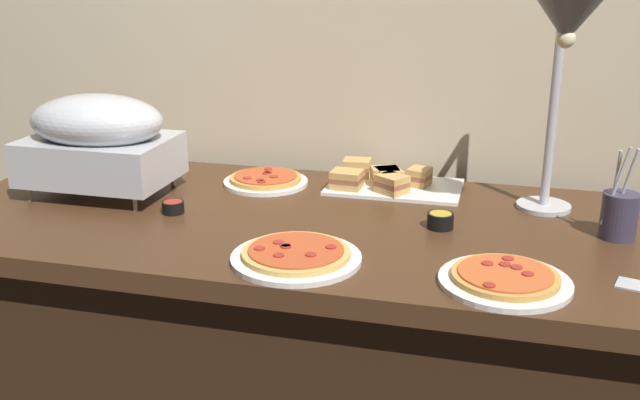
% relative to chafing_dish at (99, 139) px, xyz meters
% --- Properties ---
extents(back_wall, '(4.40, 0.04, 2.40)m').
position_rel_chafing_dish_xyz_m(back_wall, '(0.59, 0.45, 0.28)').
color(back_wall, '#C6B593').
rests_on(back_wall, ground_plane).
extents(buffet_table, '(1.90, 0.84, 0.76)m').
position_rel_chafing_dish_xyz_m(buffet_table, '(0.59, -0.05, -0.53)').
color(buffet_table, '#422816').
rests_on(buffet_table, ground_plane).
extents(chafing_dish, '(0.40, 0.28, 0.28)m').
position_rel_chafing_dish_xyz_m(chafing_dish, '(0.00, 0.00, 0.00)').
color(chafing_dish, '#B7BABF').
rests_on(chafing_dish, buffet_table).
extents(heat_lamp, '(0.15, 0.34, 0.56)m').
position_rel_chafing_dish_xyz_m(heat_lamp, '(1.19, 0.02, 0.28)').
color(heat_lamp, '#B7BABF').
rests_on(heat_lamp, buffet_table).
extents(pizza_plate_front, '(0.27, 0.27, 0.03)m').
position_rel_chafing_dish_xyz_m(pizza_plate_front, '(1.10, -0.34, -0.14)').
color(pizza_plate_front, white).
rests_on(pizza_plate_front, buffet_table).
extents(pizza_plate_center, '(0.24, 0.24, 0.03)m').
position_rel_chafing_dish_xyz_m(pizza_plate_center, '(0.41, 0.19, -0.14)').
color(pizza_plate_center, white).
rests_on(pizza_plate_center, buffet_table).
extents(pizza_plate_raised_stand, '(0.29, 0.29, 0.03)m').
position_rel_chafing_dish_xyz_m(pizza_plate_raised_stand, '(0.66, -0.33, -0.14)').
color(pizza_plate_raised_stand, white).
rests_on(pizza_plate_raised_stand, buffet_table).
extents(sandwich_platter, '(0.38, 0.24, 0.06)m').
position_rel_chafing_dish_xyz_m(sandwich_platter, '(0.75, 0.24, -0.13)').
color(sandwich_platter, white).
rests_on(sandwich_platter, buffet_table).
extents(sauce_cup_near, '(0.07, 0.07, 0.04)m').
position_rel_chafing_dish_xyz_m(sauce_cup_near, '(0.94, -0.04, -0.13)').
color(sauce_cup_near, black).
rests_on(sauce_cup_near, buffet_table).
extents(sauce_cup_far, '(0.06, 0.06, 0.03)m').
position_rel_chafing_dish_xyz_m(sauce_cup_far, '(0.26, -0.10, -0.14)').
color(sauce_cup_far, black).
rests_on(sauce_cup_far, buffet_table).
extents(utensil_holder, '(0.08, 0.08, 0.23)m').
position_rel_chafing_dish_xyz_m(utensil_holder, '(1.35, -0.00, -0.10)').
color(utensil_holder, '#383347').
rests_on(utensil_holder, buffet_table).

